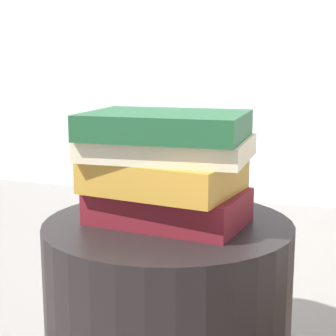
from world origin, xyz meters
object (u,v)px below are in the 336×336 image
at_px(book_cream, 167,148).
at_px(book_forest, 163,125).
at_px(side_table, 168,332).
at_px(book_maroon, 170,206).
at_px(book_ochre, 164,175).

distance_m(book_cream, book_forest, 0.04).
xyz_separation_m(side_table, book_cream, (-0.00, -0.00, 0.37)).
bearing_deg(book_forest, book_maroon, 49.12).
bearing_deg(book_cream, book_forest, -107.87).
relative_size(book_cream, book_forest, 1.04).
height_order(book_maroon, book_ochre, book_ochre).
relative_size(side_table, book_ochre, 1.80).
height_order(side_table, book_maroon, book_maroon).
bearing_deg(book_maroon, book_ochre, -139.75).
bearing_deg(book_ochre, side_table, 61.02).
distance_m(side_table, book_forest, 0.41).
xyz_separation_m(side_table, book_ochre, (-0.01, -0.01, 0.32)).
distance_m(side_table, book_cream, 0.37).
relative_size(book_maroon, book_cream, 0.95).
relative_size(book_ochre, book_cream, 0.89).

